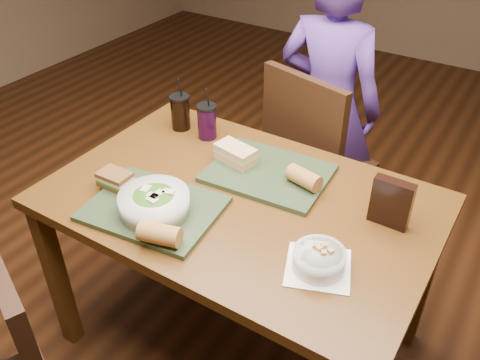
% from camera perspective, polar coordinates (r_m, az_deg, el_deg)
% --- Properties ---
extents(ground, '(6.00, 6.00, 0.00)m').
position_cam_1_polar(ground, '(2.26, 0.00, -17.21)').
color(ground, '#381C0B').
rests_on(ground, ground).
extents(dining_table, '(1.30, 0.85, 0.75)m').
position_cam_1_polar(dining_table, '(1.78, 0.00, -4.21)').
color(dining_table, '#4E300F').
rests_on(dining_table, ground).
extents(chair_far, '(0.52, 0.53, 0.98)m').
position_cam_1_polar(chair_far, '(2.33, 7.76, 2.47)').
color(chair_far, black).
rests_on(chair_far, ground).
extents(diner, '(0.52, 0.35, 1.39)m').
position_cam_1_polar(diner, '(2.45, 9.82, 8.14)').
color(diner, '#513187').
rests_on(diner, ground).
extents(tray_near, '(0.45, 0.37, 0.02)m').
position_cam_1_polar(tray_near, '(1.69, -9.67, -3.17)').
color(tray_near, '#28381F').
rests_on(tray_near, dining_table).
extents(tray_far, '(0.44, 0.35, 0.02)m').
position_cam_1_polar(tray_far, '(1.83, 3.21, 0.78)').
color(tray_far, '#28381F').
rests_on(tray_far, dining_table).
extents(salad_bowl, '(0.23, 0.23, 0.07)m').
position_cam_1_polar(salad_bowl, '(1.64, -9.60, -2.44)').
color(salad_bowl, silver).
rests_on(salad_bowl, tray_near).
extents(soup_bowl, '(0.24, 0.24, 0.07)m').
position_cam_1_polar(soup_bowl, '(1.47, 8.87, -8.80)').
color(soup_bowl, white).
rests_on(soup_bowl, dining_table).
extents(sandwich_near, '(0.11, 0.08, 0.05)m').
position_cam_1_polar(sandwich_near, '(1.79, -13.84, 0.09)').
color(sandwich_near, '#593819').
rests_on(sandwich_near, tray_near).
extents(sandwich_far, '(0.16, 0.11, 0.06)m').
position_cam_1_polar(sandwich_far, '(1.86, -0.52, 2.97)').
color(sandwich_far, tan).
rests_on(sandwich_far, tray_far).
extents(baguette_near, '(0.14, 0.09, 0.06)m').
position_cam_1_polar(baguette_near, '(1.52, -9.01, -6.01)').
color(baguette_near, '#AD7533').
rests_on(baguette_near, tray_near).
extents(baguette_far, '(0.13, 0.09, 0.06)m').
position_cam_1_polar(baguette_far, '(1.75, 7.19, 0.24)').
color(baguette_far, '#AD7533').
rests_on(baguette_far, tray_far).
extents(cup_cola, '(0.08, 0.08, 0.22)m').
position_cam_1_polar(cup_cola, '(2.10, -6.72, 7.59)').
color(cup_cola, black).
rests_on(cup_cola, dining_table).
extents(cup_berry, '(0.08, 0.08, 0.22)m').
position_cam_1_polar(cup_berry, '(2.03, -3.73, 6.59)').
color(cup_berry, black).
rests_on(cup_berry, dining_table).
extents(chip_bag, '(0.13, 0.04, 0.16)m').
position_cam_1_polar(chip_bag, '(1.64, 16.62, -2.48)').
color(chip_bag, black).
rests_on(chip_bag, dining_table).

